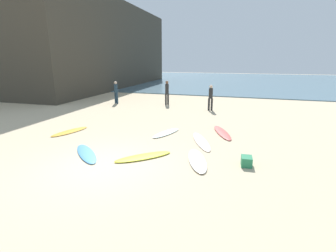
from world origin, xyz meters
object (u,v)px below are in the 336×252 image
object	(u,v)px
surfboard_2	(166,133)
surfboard_3	(201,141)
surfboard_5	(70,131)
surfboard_6	(143,157)
beach_cooler	(246,161)
beachgoer_far	(167,91)
surfboard_0	(86,153)
surfboard_1	(222,132)
surfboard_4	(197,160)
beachgoer_near	(211,96)
beachgoer_mid	(116,91)

from	to	relation	value
surfboard_2	surfboard_3	size ratio (longest dim) A/B	0.77
surfboard_5	surfboard_2	bearing A→B (deg)	-151.62
surfboard_6	beach_cooler	xyz separation A→B (m)	(3.59, 0.40, 0.12)
beachgoer_far	surfboard_0	bearing A→B (deg)	43.87
surfboard_1	surfboard_4	distance (m)	3.80
surfboard_5	beachgoer_near	xyz separation A→B (m)	(5.75, 7.56, 0.96)
surfboard_2	surfboard_3	bearing A→B (deg)	175.85
surfboard_3	beachgoer_mid	xyz separation A→B (m)	(-8.32, 7.53, 0.97)
surfboard_3	beachgoer_mid	world-z (taller)	beachgoer_mid
surfboard_1	surfboard_4	size ratio (longest dim) A/B	1.13
surfboard_0	beachgoer_mid	world-z (taller)	beachgoer_mid
surfboard_0	surfboard_1	distance (m)	6.35
surfboard_1	beachgoer_far	bearing A→B (deg)	-74.18
surfboard_0	surfboard_6	size ratio (longest dim) A/B	1.05
surfboard_4	surfboard_0	bearing A→B (deg)	-10.67
beachgoer_near	beachgoer_mid	size ratio (longest dim) A/B	0.99
surfboard_1	surfboard_0	bearing A→B (deg)	22.62
surfboard_2	beachgoer_near	distance (m)	6.52
surfboard_6	beachgoer_near	world-z (taller)	beachgoer_near
surfboard_1	surfboard_5	world-z (taller)	surfboard_1
surfboard_6	surfboard_3	bearing A→B (deg)	-79.52
surfboard_1	surfboard_4	bearing A→B (deg)	61.89
surfboard_6	surfboard_2	bearing A→B (deg)	-41.89
surfboard_1	beachgoer_far	xyz separation A→B (m)	(-4.99, 6.65, 1.01)
beachgoer_far	surfboard_3	bearing A→B (deg)	69.11
beachgoer_near	beachgoer_far	distance (m)	3.76
surfboard_1	surfboard_6	xyz separation A→B (m)	(-2.40, -4.04, 0.00)
beachgoer_far	beachgoer_mid	bearing A→B (deg)	-37.89
surfboard_0	beachgoer_mid	size ratio (longest dim) A/B	1.27
surfboard_5	surfboard_6	xyz separation A→B (m)	(4.77, -1.95, 0.01)
surfboard_0	beachgoer_near	world-z (taller)	beachgoer_near
beachgoer_mid	beach_cooler	bearing A→B (deg)	153.33
surfboard_0	surfboard_4	xyz separation A→B (m)	(4.13, 0.62, 0.01)
surfboard_2	beachgoer_near	bearing A→B (deg)	-82.64
beachgoer_mid	beachgoer_far	size ratio (longest dim) A/B	0.96
surfboard_2	surfboard_3	world-z (taller)	surfboard_2
beachgoer_near	beachgoer_mid	distance (m)	7.64
surfboard_4	surfboard_5	size ratio (longest dim) A/B	1.07
surfboard_5	beachgoer_mid	bearing A→B (deg)	-63.24
surfboard_1	beachgoer_near	world-z (taller)	beachgoer_near
surfboard_3	surfboard_4	bearing A→B (deg)	73.87
beachgoer_mid	beach_cooler	size ratio (longest dim) A/B	3.87
beachgoer_mid	beachgoer_far	world-z (taller)	beachgoer_far
surfboard_2	beach_cooler	world-z (taller)	beach_cooler
surfboard_4	beachgoer_near	distance (m)	9.34
surfboard_6	beachgoer_near	bearing A→B (deg)	-50.78
surfboard_1	surfboard_3	size ratio (longest dim) A/B	0.96
surfboard_0	surfboard_6	bearing A→B (deg)	-37.23
surfboard_0	surfboard_1	bearing A→B (deg)	-2.58
surfboard_3	beachgoer_far	size ratio (longest dim) A/B	1.39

